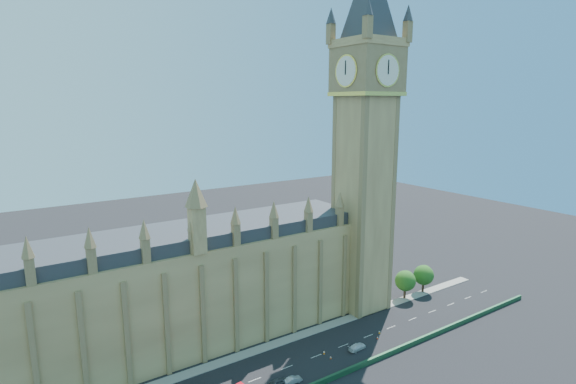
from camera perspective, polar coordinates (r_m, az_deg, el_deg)
ground at (r=102.53m, az=-2.15°, el=-22.03°), size 400.00×400.00×0.00m
palace_westminster at (r=106.07m, az=-20.73°, el=-13.07°), size 120.00×20.00×28.00m
elizabeth_tower at (r=120.16m, az=9.88°, el=10.27°), size 20.59×20.59×105.00m
kerb_north at (r=109.48m, az=-4.92°, el=-19.67°), size 160.00×3.00×0.16m
tree_east_near at (r=137.38m, az=14.71°, el=-10.77°), size 6.00×6.00×8.50m
tree_east_far at (r=143.13m, az=16.88°, el=-9.98°), size 6.00×6.00×8.50m
car_grey at (r=98.73m, az=-1.05°, el=-22.95°), size 4.54×2.13×1.50m
car_silver at (r=99.39m, az=0.63°, el=-22.76°), size 4.00×1.48×1.31m
car_white at (r=111.26m, az=8.77°, el=-18.85°), size 5.00×2.54×1.39m
cone_a at (r=108.95m, az=4.61°, el=-19.65°), size 0.64×0.64×0.76m
cone_b at (r=118.89m, az=11.54°, el=-17.04°), size 0.58×0.58×0.74m
cone_c at (r=116.50m, az=11.29°, el=-17.69°), size 0.41×0.41×0.62m
cone_d at (r=107.39m, az=5.46°, el=-20.20°), size 0.45×0.45×0.63m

